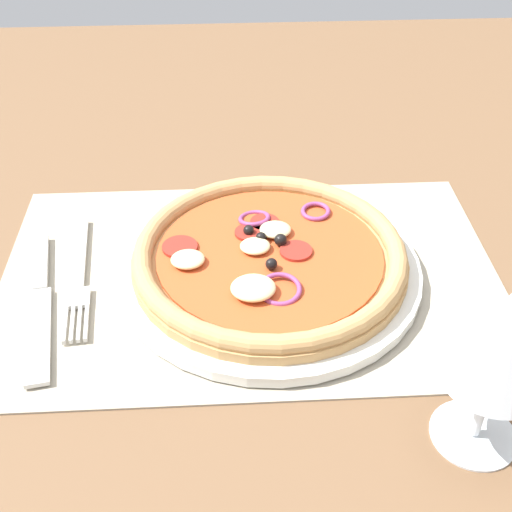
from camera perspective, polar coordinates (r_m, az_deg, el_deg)
name	(u,v)px	position (r cm, az deg, el deg)	size (l,w,h in cm)	color
ground_plane	(250,286)	(64.38, -0.49, -2.57)	(190.00, 140.00, 2.40)	brown
placemat	(250,275)	(63.47, -0.49, -1.61)	(47.32, 30.77, 0.40)	#A39984
plate	(269,268)	(63.06, 1.16, -1.07)	(28.57, 28.57, 1.06)	silver
pizza	(269,255)	(62.03, 1.13, 0.06)	(25.87, 25.87, 2.50)	tan
fork	(79,281)	(64.28, -14.94, -2.10)	(3.31, 18.06, 0.44)	silver
knife	(40,303)	(62.86, -18.09, -3.88)	(5.05, 19.99, 0.62)	silver
wine_glass	(505,339)	(46.16, 20.57, -6.67)	(7.20, 7.20, 14.90)	silver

